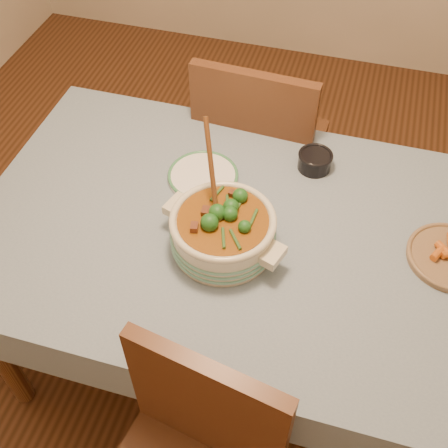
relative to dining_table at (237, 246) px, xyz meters
The scene contains 6 objects.
floor 0.66m from the dining_table, ahead, with size 4.50×4.50×0.00m, color #3F2412.
dining_table is the anchor object (origin of this frame).
stew_casserole 0.19m from the dining_table, 107.65° to the right, with size 0.40×0.38×0.37m.
white_plate 0.27m from the dining_table, 133.09° to the left, with size 0.31×0.31×0.02m.
condiment_bowl 0.41m from the dining_table, 62.04° to the left, with size 0.14×0.14×0.06m.
chair_far 0.61m from the dining_table, 96.68° to the left, with size 0.49×0.49×1.00m.
Camera 1 is at (0.27, -1.11, 2.10)m, focal length 45.00 mm.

